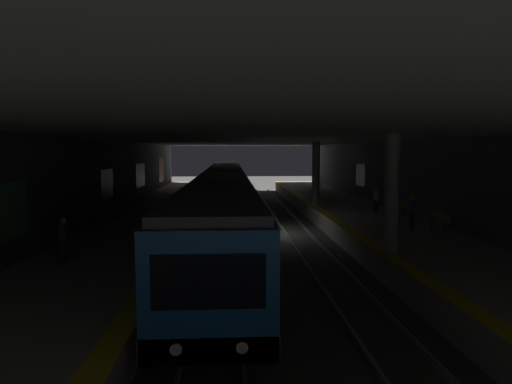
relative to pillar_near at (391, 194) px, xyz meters
The scene contains 23 objects.
ground_plane 10.89m from the pillar_near, 24.79° to the left, with size 120.00×120.00×0.00m, color #42423F.
track_left 10.19m from the pillar_near, 12.86° to the left, with size 60.00×1.53×0.16m.
track_right 11.92m from the pillar_near, 34.82° to the left, with size 60.00×1.53×0.16m.
platform_left 10.07m from the pillar_near, 13.14° to the right, with size 60.00×5.30×1.06m.
platform_right 14.67m from the pillar_near, 49.17° to the left, with size 60.00×5.30×1.06m.
wall_left 10.71m from the pillar_near, 28.46° to the right, with size 60.00×0.56×5.60m.
wall_right 16.75m from the pillar_near, 55.51° to the left, with size 60.00×0.56×5.60m.
ceiling_slab 10.66m from the pillar_near, 24.79° to the left, with size 60.00×19.40×0.40m.
pillar_near is the anchor object (origin of this frame).
pillar_far 14.71m from the pillar_near, ahead, with size 0.56×0.56×4.55m.
metro_train 13.75m from the pillar_near, 28.58° to the left, with size 39.81×2.83×3.49m.
bench_left_near 6.39m from the pillar_near, 42.90° to the right, with size 1.70×0.47×0.86m.
bench_left_mid 10.53m from the pillar_near, 23.76° to the right, with size 1.70×0.47×0.86m.
bench_right_near 15.33m from the pillar_near, 57.80° to the left, with size 1.70×0.47×0.86m.
bench_right_mid 16.70m from the pillar_near, 50.89° to the left, with size 1.70×0.47×0.86m.
bench_right_far 21.90m from the pillar_near, 36.17° to the left, with size 1.70×0.47×0.86m.
person_waiting_near 5.39m from the pillar_near, 31.47° to the right, with size 0.60×0.24×1.75m.
person_walking_mid 12.00m from the pillar_near, 94.60° to the left, with size 0.60×0.22×1.61m.
person_standing_far 11.42m from the pillar_near, 16.04° to the right, with size 0.60×0.22×1.54m.
person_boarding 2.79m from the pillar_near, 26.45° to the right, with size 0.60×0.22×1.56m.
suitcase_rolling 13.11m from the pillar_near, 80.80° to the left, with size 0.33×0.27×0.99m.
backpack_on_floor 12.04m from the pillar_near, 64.06° to the left, with size 0.30×0.20×0.40m.
trash_bin 12.29m from the pillar_near, 90.40° to the left, with size 0.44×0.44×0.85m.
Camera 1 is at (-25.59, 1.76, 4.94)m, focal length 30.61 mm.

